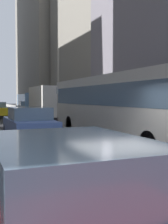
# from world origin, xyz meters

# --- Properties ---
(sidewalk_right) EXTENTS (2.40, 110.00, 0.15)m
(sidewalk_right) POSITION_xyz_m (5.70, 35.00, 0.07)
(sidewalk_right) COLOR #ADA89E
(sidewalk_right) RESTS_ON ground
(building_right_far) EXTENTS (11.54, 22.07, 31.48)m
(building_right_far) POSITION_xyz_m (11.90, 46.15, 15.74)
(building_right_far) COLOR gray
(building_right_far) RESTS_ON ground
(transit_bus) EXTENTS (2.78, 11.53, 3.05)m
(transit_bus) POSITION_xyz_m (2.80, 5.21, 1.78)
(transit_bus) COLOR silver
(transit_bus) RESTS_ON ground
(car_grey_wagon) EXTENTS (1.77, 4.56, 1.62)m
(car_grey_wagon) POSITION_xyz_m (2.80, 28.36, 0.82)
(car_grey_wagon) COLOR slate
(car_grey_wagon) RESTS_ON ground
(car_red_coupe) EXTENTS (1.72, 4.78, 1.62)m
(car_red_coupe) POSITION_xyz_m (-2.80, -3.46, 0.82)
(car_red_coupe) COLOR red
(car_red_coupe) RESTS_ON ground
(car_blue_hatchback) EXTENTS (1.83, 4.43, 1.62)m
(car_blue_hatchback) POSITION_xyz_m (-1.20, 6.47, 0.82)
(car_blue_hatchback) COLOR #4C6BB7
(car_blue_hatchback) RESTS_ON ground
(box_truck) EXTENTS (2.30, 7.50, 3.05)m
(box_truck) POSITION_xyz_m (2.80, 18.84, 1.67)
(box_truck) COLOR #19519E
(box_truck) RESTS_ON ground
(dalmatian_dog) EXTENTS (0.22, 0.96, 0.72)m
(dalmatian_dog) POSITION_xyz_m (1.00, 1.72, 0.51)
(dalmatian_dog) COLOR white
(dalmatian_dog) RESTS_ON ground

